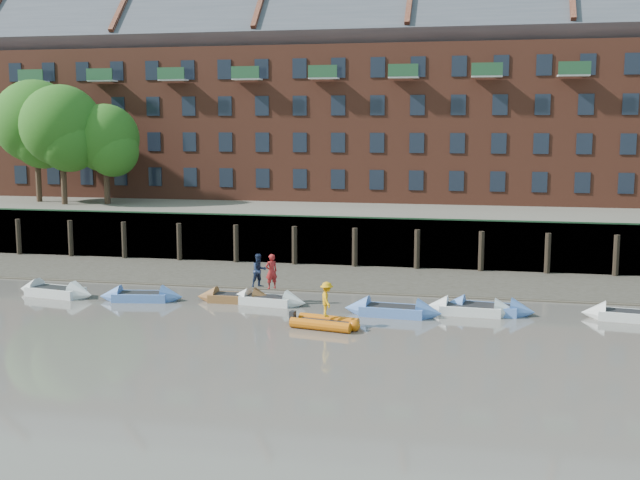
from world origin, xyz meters
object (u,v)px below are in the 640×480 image
(rowboat_0, at_px, (55,292))
(rib_tender, at_px, (327,323))
(rowboat_1, at_px, (141,296))
(rowboat_3, at_px, (267,300))
(rowboat_4, at_px, (393,311))
(person_rower_a, at_px, (271,271))
(person_rib_crew, at_px, (327,299))
(rowboat_5, at_px, (471,310))
(rowboat_6, at_px, (487,309))
(person_rower_b, at_px, (259,271))
(rowboat_7, at_px, (630,316))
(rowboat_2, at_px, (235,298))

(rowboat_0, height_order, rib_tender, rowboat_0)
(rowboat_1, xyz_separation_m, rowboat_3, (6.73, 0.54, -0.01))
(rowboat_4, bearing_deg, person_rower_a, 173.70)
(person_rower_a, relative_size, person_rib_crew, 1.12)
(rowboat_5, bearing_deg, rowboat_4, -161.37)
(rowboat_0, distance_m, rowboat_6, 22.88)
(rowboat_0, bearing_deg, rowboat_3, 12.22)
(rowboat_5, distance_m, rowboat_6, 0.86)
(rowboat_5, height_order, person_rower_a, person_rower_a)
(rowboat_4, height_order, rib_tender, rowboat_4)
(person_rower_a, xyz_separation_m, person_rower_b, (-0.72, 0.25, -0.03))
(rowboat_0, height_order, rowboat_6, rowboat_0)
(rowboat_4, height_order, rowboat_7, rowboat_4)
(rowboat_4, height_order, person_rower_a, person_rower_a)
(rowboat_5, distance_m, rowboat_7, 7.43)
(rowboat_3, xyz_separation_m, rowboat_5, (10.34, -0.12, 0.02))
(rowboat_3, bearing_deg, rowboat_4, -2.01)
(rowboat_7, xyz_separation_m, rib_tender, (-13.78, -4.34, 0.01))
(rib_tender, xyz_separation_m, person_rib_crew, (-0.04, 0.11, 1.08))
(rowboat_7, bearing_deg, rib_tender, -154.89)
(rowboat_4, bearing_deg, person_rib_crew, -128.84)
(rowboat_2, xyz_separation_m, rowboat_5, (12.11, -0.31, 0.02))
(rowboat_1, relative_size, rowboat_3, 1.05)
(rowboat_2, bearing_deg, rowboat_7, -0.45)
(rowboat_2, xyz_separation_m, rib_tender, (5.76, -4.33, 0.02))
(rowboat_5, bearing_deg, rowboat_3, -177.45)
(rowboat_6, distance_m, rib_tender, 8.37)
(person_rib_crew, bearing_deg, rowboat_7, -92.32)
(person_rower_b, relative_size, person_rib_crew, 1.09)
(rowboat_5, bearing_deg, rowboat_2, -178.25)
(person_rower_b, height_order, person_rib_crew, person_rower_b)
(rowboat_0, bearing_deg, person_rower_a, 12.33)
(rowboat_7, relative_size, person_rower_b, 2.60)
(rowboat_2, distance_m, rowboat_4, 8.50)
(rowboat_5, bearing_deg, person_rower_a, -177.65)
(rowboat_2, distance_m, rowboat_7, 19.54)
(rowboat_5, bearing_deg, person_rower_b, -178.89)
(rowboat_4, xyz_separation_m, rowboat_6, (4.51, 1.35, -0.01))
(rowboat_6, height_order, person_rower_b, person_rower_b)
(rowboat_5, xyz_separation_m, person_rower_b, (-10.83, 0.40, 1.47))
(rowboat_3, xyz_separation_m, rib_tender, (3.98, -4.14, 0.02))
(rowboat_1, relative_size, rowboat_2, 1.09)
(rowboat_4, height_order, rowboat_5, rowboat_4)
(rowboat_3, relative_size, rowboat_7, 0.96)
(rowboat_1, xyz_separation_m, rowboat_2, (4.95, 0.73, -0.01))
(rowboat_6, height_order, person_rower_a, person_rower_a)
(rowboat_5, height_order, rib_tender, rowboat_5)
(rowboat_2, distance_m, rib_tender, 7.20)
(rib_tender, relative_size, person_rower_a, 1.81)
(rib_tender, bearing_deg, rowboat_7, 28.87)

